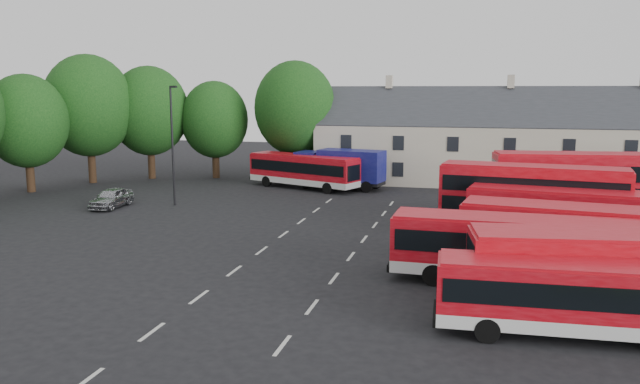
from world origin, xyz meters
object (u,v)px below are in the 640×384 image
Objects in this scene: silver_car at (111,198)px; lamppost at (173,142)px; bus_row_a at (580,293)px; box_truck at (341,167)px; bus_dd_south at (532,197)px.

lamppost is (4.15, 2.04, 4.08)m from silver_car.
box_truck is at bearing 113.66° from bus_row_a.
bus_row_a reaches higher than silver_car.
bus_dd_south is 21.52m from box_truck.
lamppost is at bearing 23.65° from silver_car.
box_truck is 15.54m from lamppost.
bus_row_a is 2.28× the size of silver_car.
silver_car is 0.48× the size of lamppost.
bus_dd_south reaches higher than box_truck.
box_truck is 19.72m from silver_car.
box_truck is 1.90× the size of silver_car.
bus_dd_south is at bearing -9.87° from lamppost.
lamppost is (-10.58, -11.02, 2.86)m from box_truck.
bus_dd_south is at bearing -7.15° from silver_car.
bus_dd_south is 1.31× the size of box_truck.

